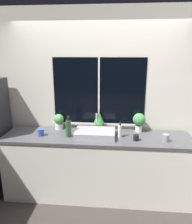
# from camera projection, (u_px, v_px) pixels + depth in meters

# --- Properties ---
(ground_plane) EXTENTS (14.00, 14.00, 0.00)m
(ground_plane) POSITION_uv_depth(u_px,v_px,m) (95.00, 207.00, 3.02)
(ground_plane) COLOR #38332D
(wall_back) EXTENTS (8.00, 0.09, 2.70)m
(wall_back) POSITION_uv_depth(u_px,v_px,m) (99.00, 101.00, 3.32)
(wall_back) COLOR silver
(wall_back) RESTS_ON ground_plane
(counter) EXTENTS (2.64, 0.64, 0.93)m
(counter) POSITION_uv_depth(u_px,v_px,m) (97.00, 166.00, 3.19)
(counter) COLOR white
(counter) RESTS_ON ground_plane
(sink) EXTENTS (0.55, 0.42, 0.27)m
(sink) POSITION_uv_depth(u_px,v_px,m) (95.00, 133.00, 3.04)
(sink) COLOR #ADADB2
(sink) RESTS_ON counter
(potted_plant_left) EXTENTS (0.15, 0.15, 0.23)m
(potted_plant_left) POSITION_uv_depth(u_px,v_px,m) (59.00, 121.00, 3.32)
(potted_plant_left) COLOR white
(potted_plant_left) RESTS_ON counter
(potted_plant_center) EXTENTS (0.16, 0.16, 0.29)m
(potted_plant_center) POSITION_uv_depth(u_px,v_px,m) (99.00, 120.00, 3.25)
(potted_plant_center) COLOR white
(potted_plant_center) RESTS_ON counter
(potted_plant_right) EXTENTS (0.19, 0.19, 0.28)m
(potted_plant_right) POSITION_uv_depth(u_px,v_px,m) (139.00, 121.00, 3.20)
(potted_plant_right) COLOR white
(potted_plant_right) RESTS_ON counter
(soap_bottle) EXTENTS (0.05, 0.05, 0.22)m
(soap_bottle) POSITION_uv_depth(u_px,v_px,m) (120.00, 131.00, 3.01)
(soap_bottle) COLOR white
(soap_bottle) RESTS_ON counter
(bottle_tall) EXTENTS (0.07, 0.07, 0.30)m
(bottle_tall) POSITION_uv_depth(u_px,v_px,m) (68.00, 128.00, 3.01)
(bottle_tall) COLOR #235128
(bottle_tall) RESTS_ON counter
(mug_blue) EXTENTS (0.09, 0.09, 0.10)m
(mug_blue) POSITION_uv_depth(u_px,v_px,m) (41.00, 132.00, 3.07)
(mug_blue) COLOR #3351AD
(mug_blue) RESTS_ON counter
(mug_grey) EXTENTS (0.09, 0.09, 0.10)m
(mug_grey) POSITION_uv_depth(u_px,v_px,m) (166.00, 138.00, 2.87)
(mug_grey) COLOR gray
(mug_grey) RESTS_ON counter
(mug_black) EXTENTS (0.07, 0.07, 0.08)m
(mug_black) POSITION_uv_depth(u_px,v_px,m) (136.00, 138.00, 2.90)
(mug_black) COLOR black
(mug_black) RESTS_ON counter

